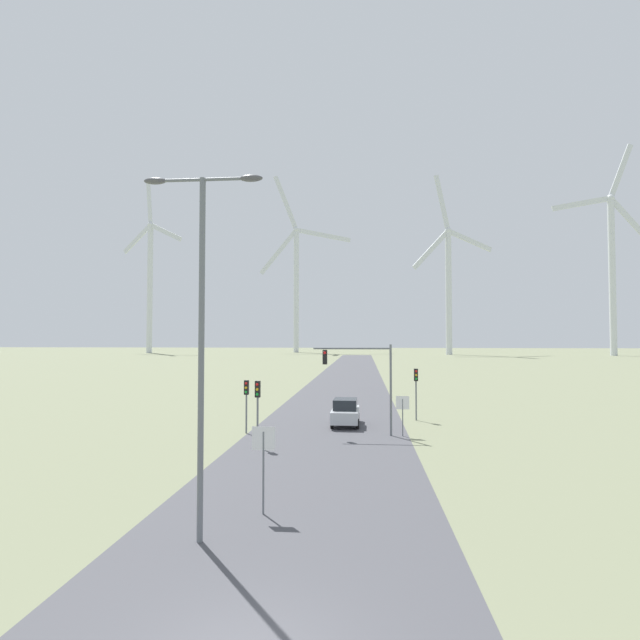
% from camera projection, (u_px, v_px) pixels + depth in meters
% --- Properties ---
extents(road_surface, '(10.00, 240.00, 0.01)m').
position_uv_depth(road_surface, '(344.00, 390.00, 57.07)').
color(road_surface, '#47474C').
rests_on(road_surface, ground).
extents(streetlamp, '(3.66, 0.32, 10.86)m').
position_uv_depth(streetlamp, '(202.00, 312.00, 14.86)').
color(streetlamp, slate).
rests_on(streetlamp, ground).
extents(stop_sign_near, '(0.81, 0.07, 2.96)m').
position_uv_depth(stop_sign_near, '(263.00, 453.00, 16.99)').
color(stop_sign_near, slate).
rests_on(stop_sign_near, ground).
extents(stop_sign_far, '(0.81, 0.07, 2.44)m').
position_uv_depth(stop_sign_far, '(403.00, 408.00, 30.42)').
color(stop_sign_far, slate).
rests_on(stop_sign_far, ground).
extents(traffic_light_post_near_left, '(0.28, 0.34, 3.62)m').
position_uv_depth(traffic_light_post_near_left, '(258.00, 398.00, 27.48)').
color(traffic_light_post_near_left, slate).
rests_on(traffic_light_post_near_left, ground).
extents(traffic_light_post_near_right, '(0.28, 0.34, 3.75)m').
position_uv_depth(traffic_light_post_near_right, '(416.00, 382.00, 36.31)').
color(traffic_light_post_near_right, slate).
rests_on(traffic_light_post_near_right, ground).
extents(traffic_light_post_mid_left, '(0.28, 0.34, 3.32)m').
position_uv_depth(traffic_light_post_mid_left, '(246.00, 394.00, 31.39)').
color(traffic_light_post_mid_left, slate).
rests_on(traffic_light_post_mid_left, ground).
extents(traffic_light_mast_overhead, '(4.86, 0.35, 5.60)m').
position_uv_depth(traffic_light_mast_overhead, '(362.00, 370.00, 30.82)').
color(traffic_light_mast_overhead, slate).
rests_on(traffic_light_mast_overhead, ground).
extents(car_approaching, '(1.88, 4.13, 1.83)m').
position_uv_depth(car_approaching, '(345.00, 412.00, 34.15)').
color(car_approaching, '#B7BCC1').
rests_on(car_approaching, ground).
extents(wind_turbine_far_left, '(29.27, 11.45, 69.65)m').
position_uv_depth(wind_turbine_far_left, '(150.00, 276.00, 202.20)').
color(wind_turbine_far_left, silver).
rests_on(wind_turbine_far_left, ground).
extents(wind_turbine_left, '(37.64, 12.45, 74.26)m').
position_uv_depth(wind_turbine_left, '(296.00, 276.00, 209.76)').
color(wind_turbine_left, silver).
rests_on(wind_turbine_left, ground).
extents(wind_turbine_center, '(31.62, 16.98, 65.44)m').
position_uv_depth(wind_turbine_center, '(449.00, 277.00, 181.69)').
color(wind_turbine_center, silver).
rests_on(wind_turbine_center, ground).
extents(wind_turbine_right, '(32.89, 2.60, 72.94)m').
position_uv_depth(wind_turbine_right, '(612.00, 260.00, 170.60)').
color(wind_turbine_right, silver).
rests_on(wind_turbine_right, ground).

